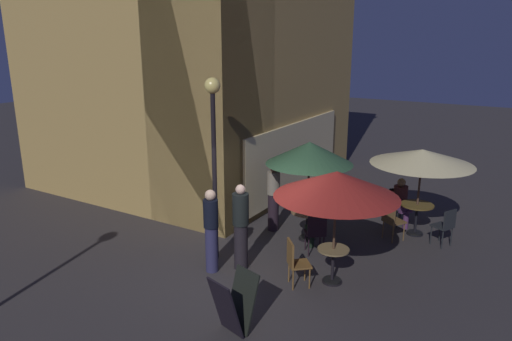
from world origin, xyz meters
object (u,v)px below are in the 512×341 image
Objects in this scene: cafe_table_1 at (417,212)px; patron_standing_4 at (273,197)px; patron_seated_1 at (314,223)px; cafe_chair_0 at (295,260)px; menu_sandwich_board at (234,304)px; cafe_chair_4 at (316,231)px; patron_standing_2 at (211,230)px; patio_umbrella_0 at (337,184)px; patron_standing_3 at (241,227)px; patio_umbrella_2 at (309,153)px; cafe_table_0 at (333,260)px; cafe_table_2 at (307,218)px; patron_seated_0 at (401,199)px; street_lamp_near_corner at (214,134)px; cafe_chair_3 at (397,203)px; patio_umbrella_1 at (422,157)px; cafe_chair_2 at (446,224)px; cafe_chair_1 at (391,218)px.

patron_standing_4 reaches higher than cafe_table_1.
cafe_chair_0 is at bearing 153.22° from patron_seated_1.
menu_sandwich_board reaches higher than cafe_chair_4.
cafe_chair_4 is 0.54× the size of patron_standing_2.
patron_seated_1 reaches higher than cafe_chair_0.
cafe_table_1 is 3.71m from patio_umbrella_0.
patio_umbrella_2 is at bearing 104.08° from patron_standing_3.
cafe_table_0 reaches higher than cafe_table_2.
patron_seated_0 reaches higher than cafe_table_1.
cafe_table_0 is at bearing -90.00° from patio_umbrella_0.
cafe_table_2 is 0.85m from cafe_chair_4.
cafe_table_2 is at bearing 14.02° from patron_standing_2.
cafe_chair_0 is 0.51× the size of patron_standing_3.
street_lamp_near_corner reaches higher than cafe_chair_4.
patron_standing_3 is at bearing -101.80° from street_lamp_near_corner.
patron_seated_1 is (1.09, 0.90, 0.22)m from cafe_table_0.
patron_standing_4 is at bearing 116.49° from cafe_table_1.
menu_sandwich_board is 3.36m from cafe_chair_4.
patio_umbrella_0 reaches higher than cafe_table_1.
patio_umbrella_1 is at bearing 0.00° from cafe_chair_3.
street_lamp_near_corner is at bearing 48.98° from patron_standing_4.
patio_umbrella_2 reaches higher than patio_umbrella_0.
street_lamp_near_corner reaches higher than patron_seated_0.
menu_sandwich_board is 1.05× the size of cafe_chair_4.
cafe_table_0 is at bearing -1.17° from menu_sandwich_board.
cafe_table_1 is at bearing 83.02° from patron_standing_3.
cafe_chair_2 is at bearing 73.08° from patron_standing_3.
patio_umbrella_2 is at bearing -86.10° from cafe_chair_3.
cafe_table_1 is 0.63× the size of patron_seated_0.
patio_umbrella_1 is 1.36× the size of patron_standing_2.
patron_standing_3 is at bearing 143.91° from patio_umbrella_1.
patron_standing_2 reaches higher than cafe_table_2.
patio_umbrella_2 is 2.53m from cafe_chair_1.
street_lamp_near_corner reaches higher than cafe_table_0.
patron_seated_1 is (-2.22, 1.74, -1.26)m from patio_umbrella_1.
cafe_chair_4 is (-1.94, 2.39, 0.02)m from cafe_chair_2.
patio_umbrella_1 reaches higher than cafe_chair_2.
patio_umbrella_0 reaches higher than patron_standing_4.
patron_standing_4 is (-1.57, 3.15, 0.28)m from cafe_table_1.
patio_umbrella_0 is 3.41m from patio_umbrella_1.
patio_umbrella_1 is 1.00× the size of patio_umbrella_2.
cafe_table_1 is 0.33× the size of patio_umbrella_0.
patron_seated_1 is (-1.83, 2.48, 0.15)m from cafe_chair_2.
cafe_table_0 is 2.68m from patio_umbrella_2.
cafe_chair_3 is 2.95m from patron_seated_1.
patron_seated_1 is at bearing 141.92° from cafe_table_1.
patron_standing_3 reaches higher than menu_sandwich_board.
patio_umbrella_2 reaches higher than cafe_chair_2.
street_lamp_near_corner is 3.50m from cafe_table_0.
cafe_table_2 is at bearing -34.39° from street_lamp_near_corner.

